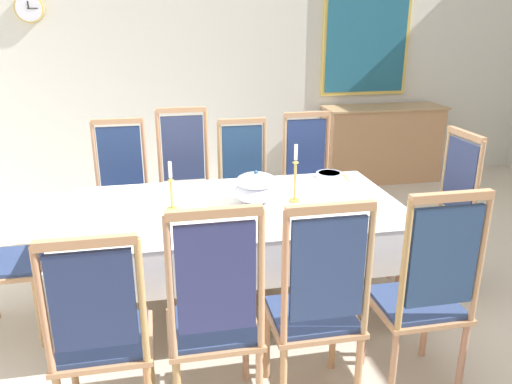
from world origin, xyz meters
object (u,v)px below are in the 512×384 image
Objects in this scene: chair_south_a at (101,333)px; framed_painting at (367,32)px; chair_north_b at (185,184)px; bowl_far_left at (335,222)px; bowl_near_right at (329,175)px; candlestick_east at (295,179)px; soup_tureen at (256,188)px; spoon_primary at (205,231)px; candlestick_west at (171,192)px; mounted_clock at (29,8)px; sideboard at (381,144)px; chair_south_d at (424,293)px; spoon_secondary at (344,175)px; chair_north_c at (245,184)px; bowl_near_left at (225,229)px; chair_north_d at (309,179)px; chair_north_a at (122,191)px; chair_head_east at (440,213)px; dining_table at (235,217)px; chair_south_c at (317,305)px; chair_south_b at (214,316)px.

chair_south_a is 0.75× the size of framed_painting.
chair_north_b is 1.62m from bowl_far_left.
candlestick_east is at bearing -131.70° from bowl_near_right.
soup_tureen is 1.63× the size of spoon_primary.
mounted_clock is (-1.25, 2.77, 1.11)m from candlestick_west.
mounted_clock reaches higher than bowl_far_left.
sideboard is 0.99× the size of framed_painting.
mounted_clock is at bearing 123.15° from chair_south_d.
chair_south_d is 6.53× the size of spoon_secondary.
sideboard is (1.95, 1.55, -0.11)m from chair_north_c.
framed_painting reaches higher than chair_south_d.
bowl_near_left is 1.24m from bowl_near_right.
chair_north_b is at bearing 118.43° from chair_south_d.
chair_north_a is at bearing -0.00° from chair_north_d.
chair_north_b is 6.80× the size of spoon_secondary.
chair_head_east is 1.36m from soup_tureen.
dining_table is at bearing 48.97° from sideboard.
spoon_secondary is at bearing 64.82° from chair_south_c.
candlestick_east is at bearing 139.92° from chair_north_a.
chair_north_d is at bearing -179.78° from chair_north_c.
chair_south_b is at bearing -124.00° from spoon_secondary.
chair_south_c reaches higher than spoon_secondary.
sideboard is at bearing 55.97° from bowl_near_right.
candlestick_east is 0.47m from bowl_far_left.
candlestick_east is at bearing 37.97° from bowl_near_left.
chair_south_a is at bearing 113.56° from chair_head_east.
chair_south_d is 4.11m from framed_painting.
chair_north_c is 0.94× the size of chair_head_east.
chair_north_a reaches higher than bowl_far_left.
bowl_near_right is 0.13m from spoon_secondary.
chair_north_b is (-0.26, 0.98, -0.07)m from dining_table.
chair_south_d is 6.56× the size of spoon_primary.
chair_north_b is 3.85× the size of candlestick_west.
chair_south_c is 0.78m from spoon_primary.
spoon_secondary is at bearing 156.35° from chair_north_b.
candlestick_west is (-0.54, 0.00, 0.01)m from soup_tureen.
candlestick_west is 1.77× the size of spoon_secondary.
chair_south_d is at bearing -31.73° from bowl_near_left.
chair_south_b reaches higher than dining_table.
chair_south_b is 1.22m from candlestick_east.
chair_head_east is 1.75m from spoon_primary.
sideboard is at bearing -147.82° from chair_north_b.
chair_south_d is at bearing -50.55° from dining_table.
bowl_near_left is at bearing -134.97° from spoon_secondary.
candlestick_east is 0.60m from bowl_near_right.
sideboard is (1.80, 2.52, -0.46)m from candlestick_east.
bowl_near_left is (-1.59, -0.40, 0.18)m from chair_head_east.
framed_painting reaches higher than bowl_near_left.
soup_tureen is 0.49m from bowl_near_left.
chair_head_east is 3.71× the size of candlestick_west.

